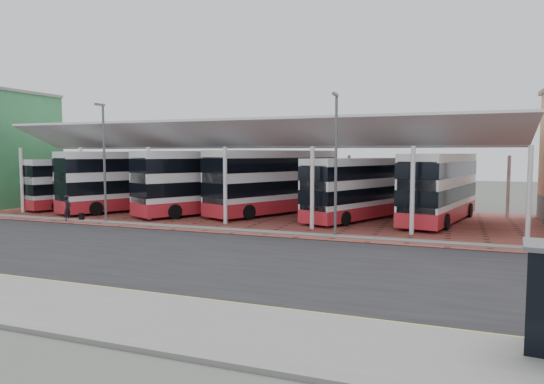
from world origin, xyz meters
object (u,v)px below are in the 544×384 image
(bus_0, at_px, (86,183))
(bus_1, at_px, (132,181))
(bus_2, at_px, (208,182))
(bus_5, at_px, (440,188))
(bus_3, at_px, (274,182))
(bus_4, at_px, (359,189))
(pedestrian, at_px, (68,208))

(bus_0, xyz_separation_m, bus_1, (5.20, -0.51, 0.31))
(bus_2, bearing_deg, bus_1, -148.43)
(bus_1, distance_m, bus_5, 24.09)
(bus_3, xyz_separation_m, bus_4, (6.83, -0.87, -0.28))
(bus_0, height_order, pedestrian, bus_0)
(bus_2, bearing_deg, pedestrian, -106.85)
(bus_0, distance_m, bus_1, 5.23)
(bus_1, relative_size, bus_5, 1.01)
(bus_2, relative_size, bus_5, 1.01)
(bus_0, height_order, bus_3, bus_3)
(bus_2, height_order, bus_5, bus_2)
(bus_3, bearing_deg, bus_1, -144.78)
(bus_2, bearing_deg, bus_4, 31.76)
(bus_4, bearing_deg, bus_2, -153.18)
(bus_4, xyz_separation_m, bus_5, (5.40, 0.78, 0.16))
(bus_2, height_order, bus_3, bus_3)
(bus_0, xyz_separation_m, bus_5, (29.21, 1.42, 0.24))
(bus_3, height_order, bus_4, bus_3)
(bus_4, distance_m, pedestrian, 20.58)
(bus_3, xyz_separation_m, pedestrian, (-12.11, -8.82, -1.55))
(bus_0, bearing_deg, bus_4, 20.23)
(bus_2, bearing_deg, bus_5, 33.20)
(bus_2, distance_m, bus_4, 11.76)
(bus_5, xyz_separation_m, pedestrian, (-24.35, -8.72, -1.43))
(bus_2, xyz_separation_m, bus_5, (17.14, 1.52, -0.10))
(bus_5, bearing_deg, bus_2, -162.92)
(bus_0, relative_size, bus_2, 0.89)
(bus_0, height_order, bus_1, bus_1)
(bus_0, xyz_separation_m, bus_3, (16.98, 1.52, 0.36))
(bus_0, distance_m, bus_4, 23.82)
(bus_1, xyz_separation_m, bus_5, (24.01, 1.93, -0.08))
(bus_2, relative_size, bus_3, 0.98)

